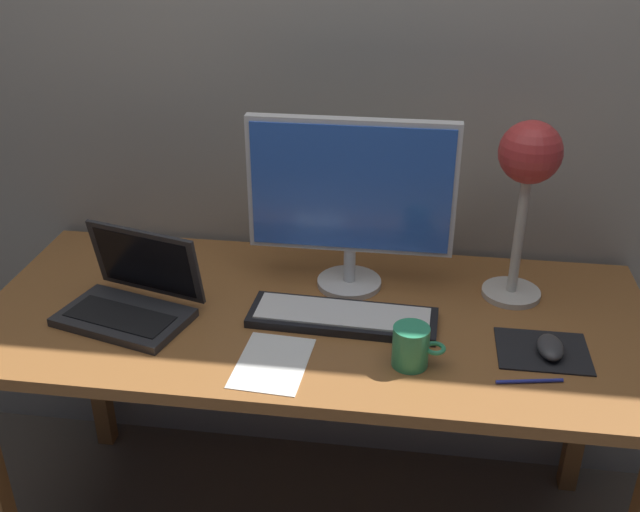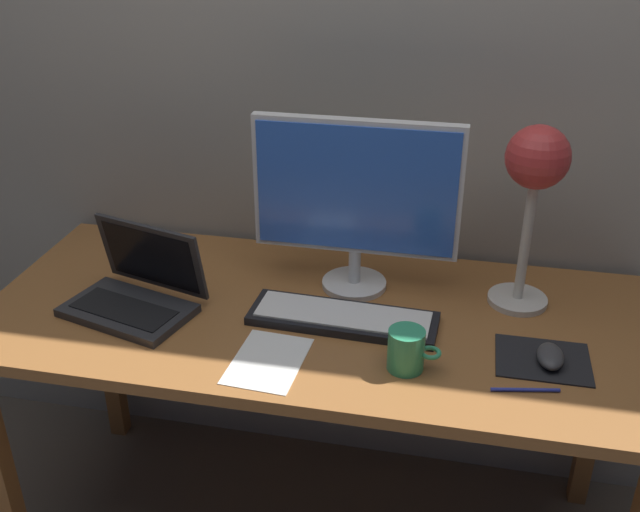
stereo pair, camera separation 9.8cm
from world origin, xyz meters
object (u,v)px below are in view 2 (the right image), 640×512
Objects in this scene: laptop at (139,284)px; pen at (525,390)px; desk_lamp at (535,175)px; coffee_mug at (407,350)px; keyboard_main at (343,318)px; mouse at (550,356)px; monitor at (356,195)px.

laptop reaches higher than pen.
desk_lamp reaches higher than coffee_mug.
mouse is at bearing -8.88° from keyboard_main.
coffee_mug is at bearing 173.04° from pen.
desk_lamp is 0.40m from mouse.
monitor is 0.29m from keyboard_main.
monitor is 0.41m from desk_lamp.
laptop is at bearing -167.48° from desk_lamp.
laptop is at bearing -177.41° from keyboard_main.
mouse is (0.96, -0.05, -0.04)m from laptop.
monitor reaches higher than keyboard_main.
monitor is 1.46× the size of laptop.
laptop is 0.96m from mouse.
monitor reaches higher than coffee_mug.
laptop is (-0.49, -0.19, -0.19)m from monitor.
laptop is 2.46× the size of pen.
keyboard_main is at bearing -89.18° from monitor.
desk_lamp is at bearing 0.80° from monitor.
monitor is 1.12× the size of desk_lamp.
laptop is at bearing 170.11° from pen.
coffee_mug reaches higher than mouse.
monitor is 0.56m from laptop.
desk_lamp reaches higher than laptop.
pen is (0.41, -0.35, -0.25)m from monitor.
desk_lamp is 4.66× the size of mouse.
mouse is at bearing -27.66° from monitor.
keyboard_main is (0.00, -0.17, -0.24)m from monitor.
keyboard_main is 0.22m from coffee_mug.
coffee_mug is at bearing -165.47° from mouse.
pen is at bearing -89.00° from desk_lamp.
monitor is 1.13× the size of keyboard_main.
desk_lamp is 0.49m from pen.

